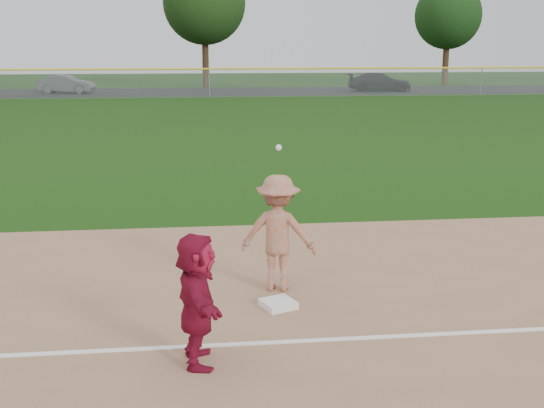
{
  "coord_description": "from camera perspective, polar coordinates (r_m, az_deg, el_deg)",
  "views": [
    {
      "loc": [
        -1.19,
        -8.82,
        3.76
      ],
      "look_at": [
        0.0,
        1.5,
        1.3
      ],
      "focal_mm": 45.0,
      "sensor_mm": 36.0,
      "label": 1
    }
  ],
  "objects": [
    {
      "name": "parking_asphalt",
      "position": [
        54.96,
        -5.41,
        9.34
      ],
      "size": [
        120.0,
        10.0,
        0.01
      ],
      "primitive_type": "cube",
      "color": "black",
      "rests_on": "ground"
    },
    {
      "name": "tree_2",
      "position": [
        60.42,
        -5.69,
        16.38
      ],
      "size": [
        7.0,
        7.0,
        10.58
      ],
      "color": "#342112",
      "rests_on": "ground"
    },
    {
      "name": "tree_3",
      "position": [
        65.88,
        14.53,
        15.0
      ],
      "size": [
        6.0,
        6.0,
        9.19
      ],
      "color": "#372514",
      "rests_on": "ground"
    },
    {
      "name": "first_base_play",
      "position": [
        10.45,
        0.52,
        -2.43
      ],
      "size": [
        1.31,
        1.06,
        2.35
      ],
      "color": "#969799",
      "rests_on": "infield_dirt"
    },
    {
      "name": "car_mid",
      "position": [
        55.25,
        -16.81,
        9.58
      ],
      "size": [
        4.37,
        2.18,
        1.38
      ],
      "primitive_type": "imported",
      "rotation": [
        0.0,
        0.0,
        1.39
      ],
      "color": "#505256",
      "rests_on": "parking_asphalt"
    },
    {
      "name": "base_runner",
      "position": [
        8.12,
        -6.3,
        -7.92
      ],
      "size": [
        0.56,
        1.52,
        1.62
      ],
      "primitive_type": "imported",
      "rotation": [
        0.0,
        0.0,
        1.62
      ],
      "color": "maroon",
      "rests_on": "infield_dirt"
    },
    {
      "name": "car_right",
      "position": [
        55.93,
        8.96,
        10.07
      ],
      "size": [
        5.28,
        2.67,
        1.47
      ],
      "primitive_type": "imported",
      "rotation": [
        0.0,
        0.0,
        1.45
      ],
      "color": "black",
      "rests_on": "parking_asphalt"
    },
    {
      "name": "first_base",
      "position": [
        9.99,
        0.52,
        -8.36
      ],
      "size": [
        0.58,
        0.58,
        0.1
      ],
      "primitive_type": "cube",
      "rotation": [
        0.0,
        0.0,
        0.38
      ],
      "color": "white",
      "rests_on": "infield_dirt"
    },
    {
      "name": "outfield_fence",
      "position": [
        48.87,
        -5.29,
        11.15
      ],
      "size": [
        110.0,
        0.12,
        110.0
      ],
      "color": "#999EA0",
      "rests_on": "ground"
    },
    {
      "name": "foul_line",
      "position": [
        8.93,
        1.73,
        -11.42
      ],
      "size": [
        60.0,
        0.1,
        0.01
      ],
      "primitive_type": "cube",
      "color": "white",
      "rests_on": "infield_dirt"
    },
    {
      "name": "ground",
      "position": [
        9.66,
        1.04,
        -9.58
      ],
      "size": [
        160.0,
        160.0,
        0.0
      ],
      "primitive_type": "plane",
      "color": "#173C0B",
      "rests_on": "ground"
    }
  ]
}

